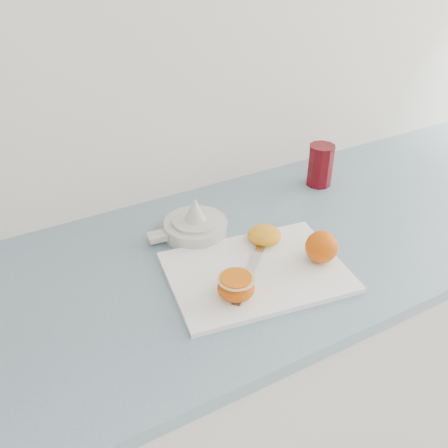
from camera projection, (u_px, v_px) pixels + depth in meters
name	position (u px, v px, depth m)	size (l,w,h in m)	color
counter	(285.00, 360.00, 1.42)	(2.61, 0.64, 0.89)	silver
cutting_board	(256.00, 272.00, 1.04)	(0.36, 0.26, 0.01)	white
whole_orange	(321.00, 247.00, 1.04)	(0.07, 0.07, 0.07)	#F7500C
half_orange	(236.00, 287.00, 0.95)	(0.07, 0.07, 0.05)	#F7500C
squeezed_shell	(264.00, 235.00, 1.11)	(0.08, 0.08, 0.03)	orange
paring_knife	(244.00, 284.00, 0.99)	(0.16, 0.15, 0.01)	#452A18
citrus_juicer	(195.00, 225.00, 1.15)	(0.19, 0.15, 0.10)	white
red_tumbler	(320.00, 167.00, 1.34)	(0.07, 0.07, 0.11)	#62070F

